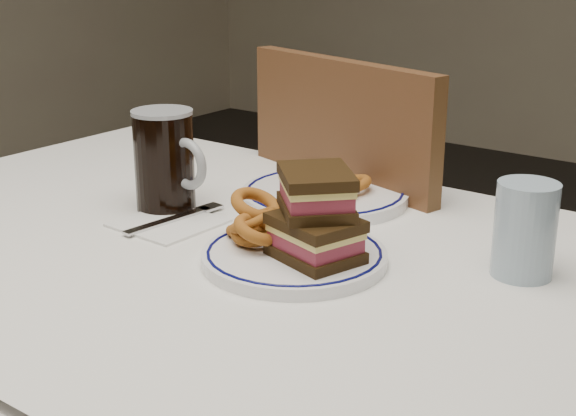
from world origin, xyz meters
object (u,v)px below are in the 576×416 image
Objects in this scene: chair_far at (384,280)px; beer_mug at (166,159)px; main_plate at (294,256)px; reuben_sandwich at (316,215)px; far_plate at (325,194)px.

chair_far is 0.54m from beer_mug.
main_plate is 1.71× the size of reuben_sandwich.
far_plate is at bearing -86.43° from chair_far.
far_plate is (-0.15, 0.24, -0.06)m from reuben_sandwich.
reuben_sandwich is 0.29m from far_plate.
chair_far is at bearing 93.57° from far_plate.
beer_mug is at bearing 168.46° from main_plate.
reuben_sandwich reaches higher than main_plate.
chair_far is 6.10× the size of beer_mug.
chair_far reaches higher than far_plate.
beer_mug is (-0.16, -0.42, 0.31)m from chair_far.
chair_far is at bearing 109.01° from reuben_sandwich.
chair_far reaches higher than reuben_sandwich.
reuben_sandwich is at bearing 5.04° from main_plate.
main_plate is 0.07m from reuben_sandwich.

